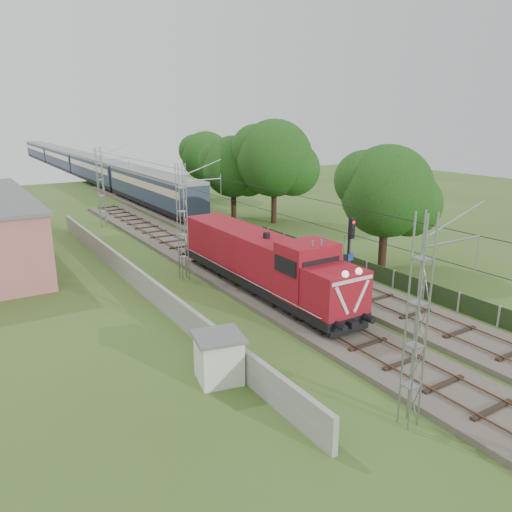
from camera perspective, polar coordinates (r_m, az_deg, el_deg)
ground at (r=27.12m, az=8.39°, el=-8.38°), size 140.00×140.00×0.00m
track_main at (r=32.28m, az=0.36°, el=-3.82°), size 4.20×70.00×0.45m
track_side at (r=45.45m, az=-3.09°, el=2.00°), size 4.20×80.00×0.45m
catenary at (r=34.16m, az=-8.34°, el=3.86°), size 3.31×70.00×8.00m
boundary_wall at (r=33.80m, az=-13.63°, el=-2.36°), size 0.25×40.00×1.50m
fence at (r=34.18m, az=15.47°, el=-2.55°), size 0.12×32.00×1.20m
locomotive at (r=31.37m, az=0.72°, el=-0.54°), size 2.93×16.72×4.25m
coach_rake at (r=97.28m, az=-19.57°, el=10.04°), size 3.29×98.06×3.80m
signal_post at (r=29.52m, az=10.69°, el=1.17°), size 0.59×0.46×5.40m
relay_hut at (r=21.80m, az=-4.28°, el=-11.48°), size 2.40×2.40×2.10m
tree_a at (r=37.39m, az=14.82°, el=7.05°), size 7.01×6.68×9.09m
tree_b at (r=51.97m, az=2.22°, el=11.01°), size 8.25×7.85×10.69m
tree_c at (r=54.65m, az=-2.53°, el=10.09°), size 6.90×6.57×8.94m
tree_d at (r=68.30m, az=-5.63°, el=11.20°), size 6.92×6.59×8.97m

